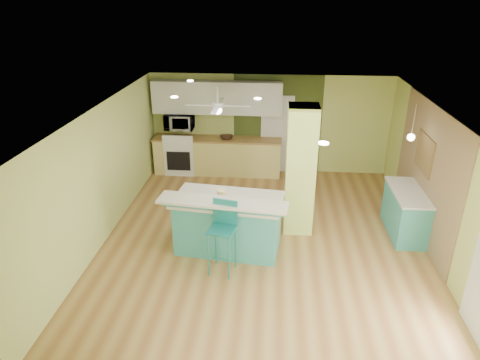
% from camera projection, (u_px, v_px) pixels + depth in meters
% --- Properties ---
extents(floor, '(6.00, 7.00, 0.01)m').
position_uv_depth(floor, '(263.00, 240.00, 8.15)').
color(floor, '#925F33').
rests_on(floor, ground).
extents(ceiling, '(6.00, 7.00, 0.01)m').
position_uv_depth(ceiling, '(267.00, 111.00, 7.14)').
color(ceiling, white).
rests_on(ceiling, wall_back).
extents(wall_back, '(6.00, 0.01, 2.50)m').
position_uv_depth(wall_back, '(269.00, 124.00, 10.84)').
color(wall_back, '#C0CD6D').
rests_on(wall_back, floor).
extents(wall_front, '(6.00, 0.01, 2.50)m').
position_uv_depth(wall_front, '(255.00, 316.00, 4.45)').
color(wall_front, '#C0CD6D').
rests_on(wall_front, floor).
extents(wall_left, '(0.01, 7.00, 2.50)m').
position_uv_depth(wall_left, '(102.00, 175.00, 7.88)').
color(wall_left, '#C0CD6D').
rests_on(wall_left, floor).
extents(wall_right, '(0.01, 7.00, 2.50)m').
position_uv_depth(wall_right, '(438.00, 186.00, 7.41)').
color(wall_right, '#C0CD6D').
rests_on(wall_right, floor).
extents(wood_panel, '(0.02, 3.40, 2.50)m').
position_uv_depth(wood_panel, '(426.00, 173.00, 7.96)').
color(wood_panel, '#84674B').
rests_on(wood_panel, floor).
extents(olive_accent, '(2.20, 0.02, 2.50)m').
position_uv_depth(olive_accent, '(277.00, 125.00, 10.81)').
color(olive_accent, '#3B481C').
rests_on(olive_accent, floor).
extents(interior_door, '(0.82, 0.05, 2.00)m').
position_uv_depth(interior_door, '(277.00, 134.00, 10.88)').
color(interior_door, silver).
rests_on(interior_door, floor).
extents(column, '(0.55, 0.55, 2.50)m').
position_uv_depth(column, '(300.00, 171.00, 8.05)').
color(column, '#C7DD66').
rests_on(column, floor).
extents(kitchen_run, '(3.25, 0.63, 0.94)m').
position_uv_depth(kitchen_run, '(218.00, 156.00, 10.97)').
color(kitchen_run, '#DAC972').
rests_on(kitchen_run, floor).
extents(stove, '(0.76, 0.66, 1.08)m').
position_uv_depth(stove, '(181.00, 155.00, 11.04)').
color(stove, white).
rests_on(stove, floor).
extents(upper_cabinets, '(3.20, 0.34, 0.80)m').
position_uv_depth(upper_cabinets, '(217.00, 98.00, 10.48)').
color(upper_cabinets, silver).
rests_on(upper_cabinets, wall_back).
extents(microwave, '(0.70, 0.48, 0.39)m').
position_uv_depth(microwave, '(179.00, 122.00, 10.69)').
color(microwave, white).
rests_on(microwave, wall_back).
extents(ceiling_fan, '(1.41, 1.41, 0.61)m').
position_uv_depth(ceiling_fan, '(218.00, 106.00, 9.21)').
color(ceiling_fan, white).
rests_on(ceiling_fan, ceiling).
extents(pendant_lamp, '(0.14, 0.14, 0.69)m').
position_uv_depth(pendant_lamp, '(411.00, 137.00, 7.87)').
color(pendant_lamp, silver).
rests_on(pendant_lamp, ceiling).
extents(wall_decor, '(0.03, 0.90, 0.70)m').
position_uv_depth(wall_decor, '(425.00, 154.00, 8.02)').
color(wall_decor, brown).
rests_on(wall_decor, wood_panel).
extents(peninsula, '(2.22, 1.38, 1.17)m').
position_uv_depth(peninsula, '(228.00, 222.00, 7.68)').
color(peninsula, teal).
rests_on(peninsula, floor).
extents(bar_stool, '(0.50, 0.50, 1.27)m').
position_uv_depth(bar_stool, '(223.00, 225.00, 6.97)').
color(bar_stool, teal).
rests_on(bar_stool, floor).
extents(side_counter, '(0.59, 1.39, 0.90)m').
position_uv_depth(side_counter, '(405.00, 212.00, 8.22)').
color(side_counter, teal).
rests_on(side_counter, floor).
extents(fruit_bowl, '(0.38, 0.38, 0.08)m').
position_uv_depth(fruit_bowl, '(226.00, 137.00, 10.72)').
color(fruit_bowl, '#342015').
rests_on(fruit_bowl, kitchen_run).
extents(canister, '(0.16, 0.16, 0.18)m').
position_uv_depth(canister, '(222.00, 194.00, 7.45)').
color(canister, yellow).
rests_on(canister, peninsula).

